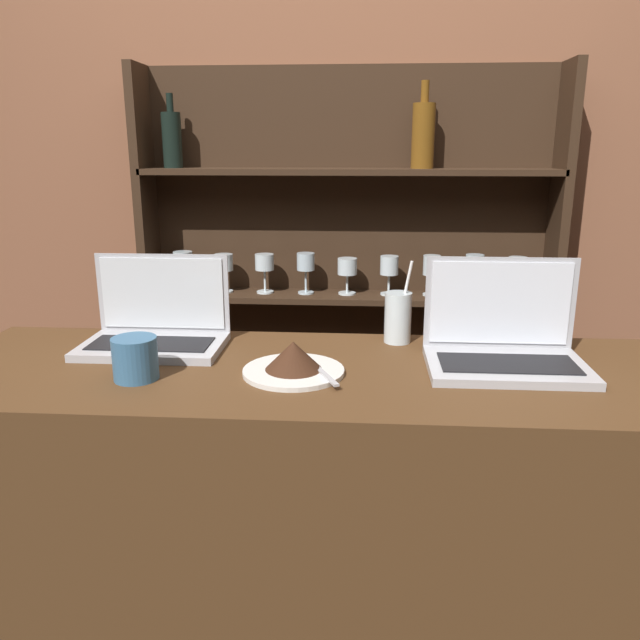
% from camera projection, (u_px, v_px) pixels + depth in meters
% --- Properties ---
extents(bar_counter, '(1.65, 0.53, 1.00)m').
position_uv_depth(bar_counter, '(320.00, 571.00, 1.45)').
color(bar_counter, '#4C3019').
rests_on(bar_counter, ground_plane).
extents(back_wall, '(7.00, 0.06, 2.70)m').
position_uv_depth(back_wall, '(340.00, 178.00, 2.20)').
color(back_wall, brown).
rests_on(back_wall, ground_plane).
extents(back_shelf, '(1.43, 0.18, 1.72)m').
position_uv_depth(back_shelf, '(346.00, 307.00, 2.25)').
color(back_shelf, '#332114').
rests_on(back_shelf, ground_plane).
extents(laptop_near, '(0.32, 0.20, 0.21)m').
position_uv_depth(laptop_near, '(156.00, 327.00, 1.46)').
color(laptop_near, '#ADADB2').
rests_on(laptop_near, bar_counter).
extents(laptop_far, '(0.33, 0.22, 0.22)m').
position_uv_depth(laptop_far, '(504.00, 343.00, 1.33)').
color(laptop_far, '#ADADB2').
rests_on(laptop_far, bar_counter).
extents(cake_plate, '(0.21, 0.21, 0.07)m').
position_uv_depth(cake_plate, '(294.00, 361.00, 1.28)').
color(cake_plate, silver).
rests_on(cake_plate, bar_counter).
extents(water_glass, '(0.06, 0.06, 0.20)m').
position_uv_depth(water_glass, '(398.00, 317.00, 1.49)').
color(water_glass, silver).
rests_on(water_glass, bar_counter).
extents(coffee_cup, '(0.09, 0.09, 0.09)m').
position_uv_depth(coffee_cup, '(135.00, 358.00, 1.25)').
color(coffee_cup, '#38668C').
rests_on(coffee_cup, bar_counter).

